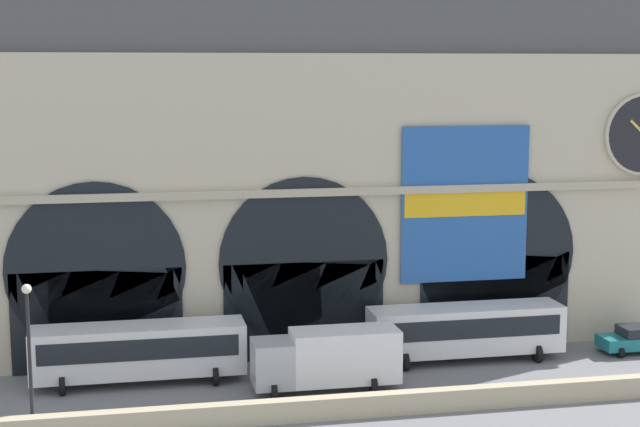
{
  "coord_description": "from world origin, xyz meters",
  "views": [
    {
      "loc": [
        -9.6,
        -47.22,
        16.35
      ],
      "look_at": [
        0.91,
        5.0,
        8.29
      ],
      "focal_mm": 54.36,
      "sensor_mm": 36.0,
      "label": 1
    }
  ],
  "objects_px": {
    "bus_midwest": "(139,350)",
    "box_truck_center": "(328,357)",
    "bus_mideast": "(466,329)",
    "car_east": "(638,339)",
    "street_lamp_quayside": "(29,339)"
  },
  "relations": [
    {
      "from": "bus_mideast",
      "to": "street_lamp_quayside",
      "type": "bearing_deg",
      "value": -163.76
    },
    {
      "from": "car_east",
      "to": "street_lamp_quayside",
      "type": "bearing_deg",
      "value": -169.43
    },
    {
      "from": "box_truck_center",
      "to": "car_east",
      "type": "relative_size",
      "value": 1.7
    },
    {
      "from": "bus_midwest",
      "to": "car_east",
      "type": "xyz_separation_m",
      "value": [
        28.4,
        -0.0,
        -0.98
      ]
    },
    {
      "from": "car_east",
      "to": "street_lamp_quayside",
      "type": "relative_size",
      "value": 0.64
    },
    {
      "from": "bus_mideast",
      "to": "car_east",
      "type": "distance_m",
      "value": 10.4
    },
    {
      "from": "bus_midwest",
      "to": "bus_mideast",
      "type": "height_order",
      "value": "same"
    },
    {
      "from": "bus_midwest",
      "to": "street_lamp_quayside",
      "type": "height_order",
      "value": "street_lamp_quayside"
    },
    {
      "from": "car_east",
      "to": "street_lamp_quayside",
      "type": "distance_m",
      "value": 34.01
    },
    {
      "from": "bus_midwest",
      "to": "box_truck_center",
      "type": "bearing_deg",
      "value": -17.26
    },
    {
      "from": "bus_mideast",
      "to": "car_east",
      "type": "xyz_separation_m",
      "value": [
        10.35,
        -0.47,
        -0.98
      ]
    },
    {
      "from": "box_truck_center",
      "to": "bus_mideast",
      "type": "distance_m",
      "value": 9.27
    },
    {
      "from": "bus_midwest",
      "to": "street_lamp_quayside",
      "type": "xyz_separation_m",
      "value": [
        -4.84,
        -6.21,
        2.63
      ]
    },
    {
      "from": "bus_midwest",
      "to": "car_east",
      "type": "bearing_deg",
      "value": -0.01
    },
    {
      "from": "box_truck_center",
      "to": "street_lamp_quayside",
      "type": "distance_m",
      "value": 14.89
    }
  ]
}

